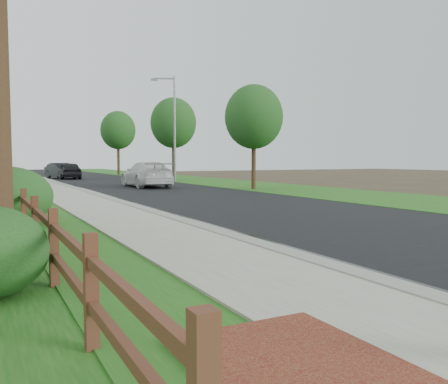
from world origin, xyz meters
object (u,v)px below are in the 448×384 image
ranch_fence (29,215)px  dark_car_mid (69,170)px  white_suv (147,174)px  streetlight (173,123)px

ranch_fence → dark_car_mid: bearing=79.5°
dark_car_mid → white_suv: bearing=100.7°
ranch_fence → streetlight: 26.66m
white_suv → streetlight: size_ratio=0.68×
white_suv → streetlight: bearing=-124.5°
white_suv → dark_car_mid: size_ratio=1.25×
ranch_fence → dark_car_mid: dark_car_mid is taller
white_suv → dark_car_mid: bearing=-80.3°
ranch_fence → dark_car_mid: (6.09, 32.74, 0.13)m
white_suv → streetlight: (3.83, 5.36, 3.69)m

